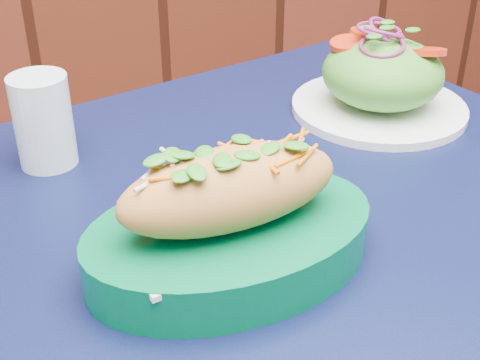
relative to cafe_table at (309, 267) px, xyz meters
name	(u,v)px	position (x,y,z in m)	size (l,w,h in m)	color
cafe_table	(309,267)	(0.00, 0.00, 0.00)	(0.96, 0.96, 0.75)	black
banh_mi_basket	(230,222)	(-0.12, -0.06, 0.14)	(0.30, 0.20, 0.13)	#005D34
salad_plate	(382,79)	(0.20, 0.18, 0.14)	(0.25, 0.25, 0.12)	white
water_glass	(43,121)	(-0.26, 0.20, 0.14)	(0.07, 0.07, 0.11)	silver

